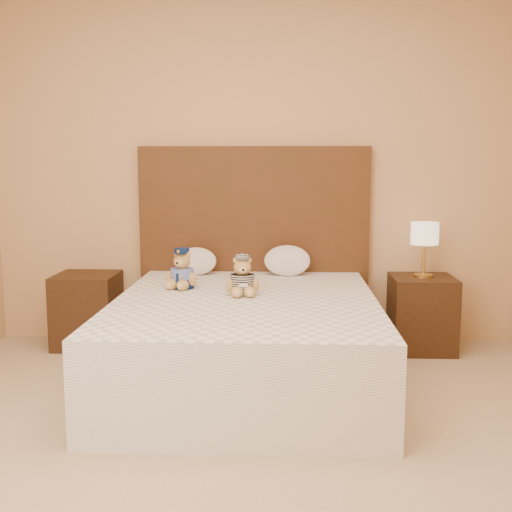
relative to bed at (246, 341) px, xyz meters
The scene contains 11 objects.
ground 1.23m from the bed, 90.00° to the right, with size 4.00×4.50×0.00m, color #C3AE8B.
room_walls 1.70m from the bed, 90.00° to the right, with size 4.04×4.52×2.72m.
bed is the anchor object (origin of this frame).
headboard 1.12m from the bed, 90.00° to the left, with size 1.75×0.08×1.50m, color #502918.
nightstand_left 1.48m from the bed, 147.38° to the left, with size 0.45×0.45×0.55m, color #372011.
nightstand_right 1.48m from the bed, 32.62° to the left, with size 0.45×0.45×0.55m, color #372011.
lamp 1.59m from the bed, 32.62° to the left, with size 0.20×0.20×0.40m.
teddy_police 0.67m from the bed, 145.85° to the left, with size 0.23×0.22×0.26m, color #AF8544, non-canonical shape.
teddy_prisoner 0.41m from the bed, 107.57° to the left, with size 0.22×0.21×0.25m, color #AF8544, non-canonical shape.
pillow_left 1.01m from the bed, 117.16° to the left, with size 0.31×0.20×0.22m, color white.
pillow_right 0.95m from the bed, 72.85° to the left, with size 0.34×0.22×0.24m, color white.
Camera 1 is at (0.24, -2.66, 1.38)m, focal length 45.00 mm.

